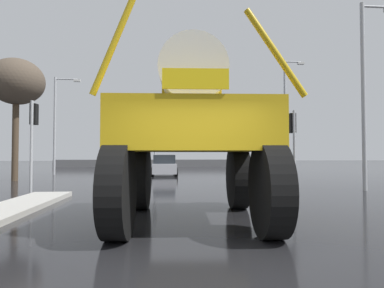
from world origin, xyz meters
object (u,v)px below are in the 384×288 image
sedan_ahead (164,166)px  traffic_signal_far_left (102,141)px  traffic_signal_near_right (293,133)px  bare_tree_left (16,83)px  traffic_signal_far_right (155,137)px  streetlight_far_left (57,120)px  streetlight_near_right (366,86)px  oversize_sprayer (192,133)px  traffic_signal_near_left (33,126)px  streetlight_far_right (286,112)px

sedan_ahead → traffic_signal_far_left: 6.17m
traffic_signal_near_right → bare_tree_left: size_ratio=0.47×
traffic_signal_far_right → streetlight_far_left: streetlight_far_left is taller
streetlight_near_right → traffic_signal_far_left: bearing=134.4°
oversize_sprayer → traffic_signal_near_left: size_ratio=1.44×
bare_tree_left → oversize_sprayer: bearing=-52.7°
traffic_signal_far_left → streetlight_far_right: 14.82m
oversize_sprayer → bare_tree_left: (-9.33, 12.24, 3.72)m
traffic_signal_far_left → streetlight_far_left: (-3.12, -1.64, 1.51)m
traffic_signal_near_left → streetlight_far_right: 17.89m
traffic_signal_near_left → oversize_sprayer: bearing=-45.0°
traffic_signal_near_right → streetlight_far_right: streetlight_far_right is taller
traffic_signal_far_left → streetlight_far_right: size_ratio=0.42×
streetlight_near_right → bare_tree_left: streetlight_near_right is taller
traffic_signal_far_right → bare_tree_left: bearing=-136.9°
oversize_sprayer → traffic_signal_far_left: (-5.71, 19.65, 0.65)m
streetlight_far_right → traffic_signal_far_right: bearing=161.1°
sedan_ahead → traffic_signal_far_left: bearing=59.2°
traffic_signal_far_left → traffic_signal_far_right: traffic_signal_far_right is taller
bare_tree_left → traffic_signal_near_right: bearing=-24.3°
traffic_signal_near_left → bare_tree_left: size_ratio=0.51×
traffic_signal_near_right → streetlight_near_right: (3.20, -0.19, 2.01)m
streetlight_far_right → traffic_signal_near_right: bearing=-109.8°
streetlight_far_left → bare_tree_left: streetlight_far_left is taller
traffic_signal_near_right → streetlight_far_right: bearing=70.2°
traffic_signal_near_right → traffic_signal_far_left: 17.36m
oversize_sprayer → bare_tree_left: bare_tree_left is taller
traffic_signal_near_left → traffic_signal_far_right: bearing=72.2°
oversize_sprayer → streetlight_far_right: size_ratio=0.61×
oversize_sprayer → traffic_signal_far_left: oversize_sprayer is taller
traffic_signal_near_left → bare_tree_left: bare_tree_left is taller
sedan_ahead → traffic_signal_far_right: bearing=13.9°
oversize_sprayer → traffic_signal_far_right: size_ratio=1.28×
traffic_signal_far_left → bare_tree_left: size_ratio=0.51×
traffic_signal_far_right → streetlight_far_right: size_ratio=0.47×
traffic_signal_far_left → streetlight_near_right: bearing=-45.6°
traffic_signal_far_right → streetlight_far_right: 10.69m
oversize_sprayer → streetlight_near_right: size_ratio=0.65×
traffic_signal_near_right → sedan_ahead: bearing=116.7°
traffic_signal_near_left → traffic_signal_near_right: bearing=0.0°
traffic_signal_near_right → streetlight_near_right: bearing=-3.4°
traffic_signal_far_right → streetlight_far_left: bearing=-167.6°
oversize_sprayer → traffic_signal_far_right: oversize_sprayer is taller
traffic_signal_near_right → bare_tree_left: bearing=155.7°
traffic_signal_near_left → bare_tree_left: 7.91m
traffic_signal_near_left → traffic_signal_far_left: bearing=89.4°
traffic_signal_far_left → streetlight_far_right: streetlight_far_right is taller
traffic_signal_near_left → streetlight_far_left: streetlight_far_left is taller
sedan_ahead → traffic_signal_near_right: traffic_signal_near_right is taller
streetlight_far_left → streetlight_far_right: (17.39, -1.78, 0.60)m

